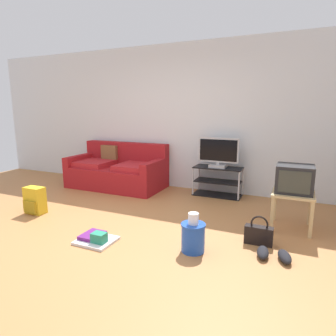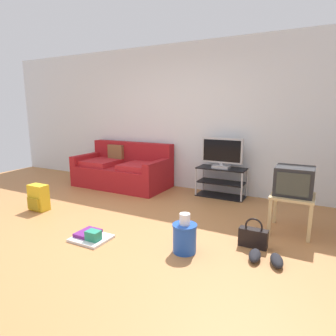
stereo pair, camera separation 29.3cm
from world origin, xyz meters
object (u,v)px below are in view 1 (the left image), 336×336
Objects in this scene: tv_stand at (218,181)px; sneakers_pair at (274,255)px; crt_tv at (295,179)px; cleaning_bucket at (193,235)px; handbag at (259,234)px; side_table at (293,199)px; flat_tv at (218,153)px; couch at (118,171)px; backpack at (35,201)px; floor_tray at (96,238)px.

tv_stand is 2.27m from sneakers_pair.
crt_tv is 1.01× the size of cleaning_bucket.
handbag is 0.35m from sneakers_pair.
tv_stand is 2.20× the size of sneakers_pair.
sneakers_pair is at bearing 12.79° from cleaning_bucket.
crt_tv is (-0.00, 0.02, 0.25)m from side_table.
flat_tv is 2.23m from cleaning_bucket.
handbag is (-0.32, -0.65, -0.54)m from crt_tv.
couch is 4.26× the size of cleaning_bucket.
flat_tv reaches higher than tv_stand.
couch is 2.02m from flat_tv.
couch is 2.60× the size of flat_tv.
tv_stand is at bearing 119.29° from sneakers_pair.
cleaning_bucket is at bearing -167.21° from sneakers_pair.
crt_tv is at bearing 33.93° from backpack.
handbag is 0.78m from cleaning_bucket.
tv_stand is 1.18× the size of flat_tv.
cleaning_bucket reaches higher than backpack.
couch is 4.21× the size of crt_tv.
flat_tv is 1.64× the size of cleaning_bucket.
backpack reaches higher than sneakers_pair.
tv_stand is at bearing 118.58° from handbag.
floor_tray is (-1.73, -0.71, -0.08)m from handbag.
backpack is 1.48m from floor_tray.
flat_tv reaches higher than side_table.
flat_tv is at bearing 71.29° from floor_tray.
handbag reaches higher than sneakers_pair.
tv_stand is at bearing 60.39° from backpack.
backpack is (-3.46, -0.94, -0.21)m from side_table.
tv_stand reaches higher than backpack.
floor_tray is at bearing -146.28° from crt_tv.
tv_stand reaches higher than cleaning_bucket.
crt_tv reaches higher than floor_tray.
sneakers_pair is at bearing -56.63° from handbag.
flat_tv is (0.00, -0.02, 0.51)m from tv_stand.
flat_tv is 1.42× the size of side_table.
cleaning_bucket is 1.03× the size of floor_tray.
couch is 4.38× the size of floor_tray.
flat_tv reaches higher than sneakers_pair.
backpack is 1.17× the size of handbag.
side_table is 1.14× the size of crt_tv.
tv_stand is (1.96, 0.20, -0.06)m from couch.
handbag is at bearing 123.37° from sneakers_pair.
crt_tv is 3.62m from backpack.
sneakers_pair is at bearing -29.96° from couch.
floor_tray is (-1.91, -0.43, -0.00)m from sneakers_pair.
sneakers_pair is (0.81, 0.18, -0.14)m from cleaning_bucket.
backpack is at bearing -98.27° from couch.
side_table is (1.24, -1.05, 0.14)m from tv_stand.
handbag is (3.14, 0.30, -0.08)m from backpack.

